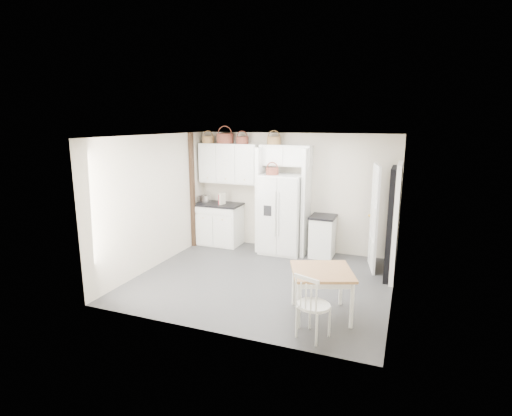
% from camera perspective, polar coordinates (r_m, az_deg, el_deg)
% --- Properties ---
extents(floor, '(4.50, 4.50, 0.00)m').
position_cam_1_polar(floor, '(7.44, 0.96, -10.17)').
color(floor, '#3C3C3C').
rests_on(floor, ground).
extents(ceiling, '(4.50, 4.50, 0.00)m').
position_cam_1_polar(ceiling, '(6.88, 1.03, 10.26)').
color(ceiling, white).
rests_on(ceiling, wall_back).
extents(wall_back, '(4.50, 0.00, 4.50)m').
position_cam_1_polar(wall_back, '(8.92, 5.43, 2.27)').
color(wall_back, beige).
rests_on(wall_back, floor).
extents(wall_left, '(0.00, 4.00, 4.00)m').
position_cam_1_polar(wall_left, '(8.09, -14.15, 0.91)').
color(wall_left, beige).
rests_on(wall_left, floor).
extents(wall_right, '(0.00, 4.00, 4.00)m').
position_cam_1_polar(wall_right, '(6.64, 19.54, -1.88)').
color(wall_right, beige).
rests_on(wall_right, floor).
extents(refrigerator, '(0.90, 0.72, 1.73)m').
position_cam_1_polar(refrigerator, '(8.71, 3.77, -0.87)').
color(refrigerator, silver).
rests_on(refrigerator, floor).
extents(base_cab_left, '(1.01, 0.64, 0.93)m').
position_cam_1_polar(base_cab_left, '(9.43, -5.25, -2.37)').
color(base_cab_left, white).
rests_on(base_cab_left, floor).
extents(base_cab_right, '(0.48, 0.58, 0.85)m').
position_cam_1_polar(base_cab_right, '(8.66, 9.48, -4.10)').
color(base_cab_right, white).
rests_on(base_cab_right, floor).
extents(dining_table, '(1.11, 1.11, 0.72)m').
position_cam_1_polar(dining_table, '(6.11, 9.29, -11.89)').
color(dining_table, olive).
rests_on(dining_table, floor).
extents(windsor_chair, '(0.57, 0.55, 0.92)m').
position_cam_1_polar(windsor_chair, '(5.49, 8.23, -13.58)').
color(windsor_chair, white).
rests_on(windsor_chair, floor).
extents(counter_left, '(1.05, 0.68, 0.04)m').
position_cam_1_polar(counter_left, '(9.31, -5.31, 0.54)').
color(counter_left, black).
rests_on(counter_left, base_cab_left).
extents(counter_right, '(0.52, 0.62, 0.04)m').
position_cam_1_polar(counter_right, '(8.55, 9.59, -1.24)').
color(counter_right, black).
rests_on(counter_right, base_cab_right).
extents(toaster, '(0.26, 0.15, 0.17)m').
position_cam_1_polar(toaster, '(9.41, -7.42, 1.29)').
color(toaster, silver).
rests_on(toaster, counter_left).
extents(cookbook_red, '(0.05, 0.16, 0.23)m').
position_cam_1_polar(cookbook_red, '(9.18, -5.05, 1.25)').
color(cookbook_red, maroon).
rests_on(cookbook_red, counter_left).
extents(cookbook_cream, '(0.08, 0.18, 0.26)m').
position_cam_1_polar(cookbook_cream, '(9.16, -4.84, 1.33)').
color(cookbook_cream, beige).
rests_on(cookbook_cream, counter_left).
extents(basket_upper_a, '(0.28, 0.28, 0.16)m').
position_cam_1_polar(basket_upper_a, '(9.39, -6.84, 9.67)').
color(basket_upper_a, brown).
rests_on(basket_upper_a, upper_cabinet).
extents(basket_upper_b, '(0.38, 0.38, 0.23)m').
position_cam_1_polar(basket_upper_b, '(9.19, -4.46, 9.88)').
color(basket_upper_b, maroon).
rests_on(basket_upper_b, upper_cabinet).
extents(basket_upper_c, '(0.28, 0.28, 0.16)m').
position_cam_1_polar(basket_upper_c, '(9.02, -1.98, 9.66)').
color(basket_upper_c, maroon).
rests_on(basket_upper_c, upper_cabinet).
extents(basket_bridge_a, '(0.30, 0.30, 0.17)m').
position_cam_1_polar(basket_bridge_a, '(8.76, 2.57, 9.60)').
color(basket_bridge_a, brown).
rests_on(basket_bridge_a, bridge_cabinet).
extents(basket_fridge_a, '(0.27, 0.27, 0.14)m').
position_cam_1_polar(basket_fridge_a, '(8.51, 2.33, 5.27)').
color(basket_fridge_a, maroon).
rests_on(basket_fridge_a, refrigerator).
extents(upper_cabinet, '(1.40, 0.34, 0.90)m').
position_cam_1_polar(upper_cabinet, '(9.19, -3.87, 6.37)').
color(upper_cabinet, white).
rests_on(upper_cabinet, wall_back).
extents(bridge_cabinet, '(1.12, 0.34, 0.45)m').
position_cam_1_polar(bridge_cabinet, '(8.69, 4.27, 7.51)').
color(bridge_cabinet, white).
rests_on(bridge_cabinet, wall_back).
extents(fridge_panel_left, '(0.08, 0.60, 2.30)m').
position_cam_1_polar(fridge_panel_left, '(8.87, 0.77, 1.27)').
color(fridge_panel_left, white).
rests_on(fridge_panel_left, floor).
extents(fridge_panel_right, '(0.08, 0.60, 2.30)m').
position_cam_1_polar(fridge_panel_right, '(8.57, 7.18, 0.80)').
color(fridge_panel_right, white).
rests_on(fridge_panel_right, floor).
extents(trim_post, '(0.09, 0.09, 2.60)m').
position_cam_1_polar(trim_post, '(9.18, -9.06, 2.45)').
color(trim_post, black).
rests_on(trim_post, floor).
extents(doorway_void, '(0.18, 0.85, 2.05)m').
position_cam_1_polar(doorway_void, '(7.68, 18.99, -2.09)').
color(doorway_void, black).
rests_on(doorway_void, floor).
extents(door_slab, '(0.21, 0.79, 2.05)m').
position_cam_1_polar(door_slab, '(8.02, 16.53, -1.33)').
color(door_slab, white).
rests_on(door_slab, floor).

